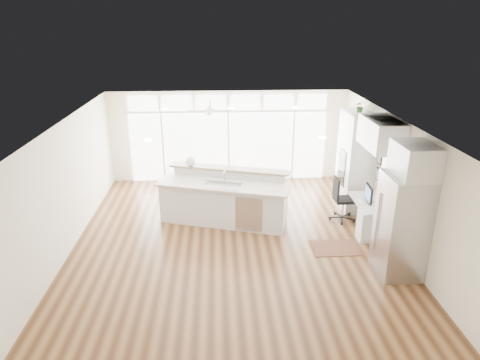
{
  "coord_description": "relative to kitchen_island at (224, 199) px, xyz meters",
  "views": [
    {
      "loc": [
        -0.32,
        -8.39,
        4.68
      ],
      "look_at": [
        0.16,
        0.6,
        1.24
      ],
      "focal_mm": 32.0,
      "sensor_mm": 36.0,
      "label": 1
    }
  ],
  "objects": [
    {
      "name": "framed_photos",
      "position": [
        3.67,
        -0.07,
        0.78
      ],
      "size": [
        0.06,
        0.22,
        0.8
      ],
      "primitive_type": "cube",
      "color": "black",
      "rests_on": "wall_right"
    },
    {
      "name": "wall_right",
      "position": [
        3.71,
        -0.99,
        0.73
      ],
      "size": [
        0.04,
        8.0,
        2.7
      ],
      "primitive_type": "cube",
      "color": "white",
      "rests_on": "floor"
    },
    {
      "name": "ceiling",
      "position": [
        0.21,
        -0.99,
        2.08
      ],
      "size": [
        7.0,
        8.0,
        0.02
      ],
      "primitive_type": "cube",
      "color": "white",
      "rests_on": "wall_back"
    },
    {
      "name": "glass_wall",
      "position": [
        0.21,
        2.95,
        0.43
      ],
      "size": [
        5.8,
        0.06,
        2.08
      ],
      "primitive_type": "cube",
      "color": "white",
      "rests_on": "wall_back"
    },
    {
      "name": "monitor",
      "position": [
        3.26,
        -0.69,
        0.35
      ],
      "size": [
        0.12,
        0.5,
        0.42
      ],
      "primitive_type": "cube",
      "rotation": [
        0.0,
        0.0,
        -0.08
      ],
      "color": "black",
      "rests_on": "desk_nook"
    },
    {
      "name": "upper_cabinets",
      "position": [
        3.38,
        -0.69,
        1.73
      ],
      "size": [
        0.64,
        1.3,
        0.64
      ],
      "primitive_type": "cube",
      "color": "silver",
      "rests_on": "wall_right"
    },
    {
      "name": "potted_plant",
      "position": [
        3.38,
        0.81,
        1.99
      ],
      "size": [
        0.29,
        0.32,
        0.22
      ],
      "primitive_type": "imported",
      "rotation": [
        0.0,
        0.0,
        -0.11
      ],
      "color": "#39632A",
      "rests_on": "oven_cabinet"
    },
    {
      "name": "recessed_lights",
      "position": [
        0.21,
        -0.79,
        2.06
      ],
      "size": [
        3.4,
        3.0,
        0.02
      ],
      "primitive_type": "cube",
      "color": "#F2E3CE",
      "rests_on": "ceiling"
    },
    {
      "name": "keyboard",
      "position": [
        3.09,
        -0.69,
        0.15
      ],
      "size": [
        0.14,
        0.3,
        0.01
      ],
      "primitive_type": "cube",
      "rotation": [
        0.0,
        0.0,
        0.09
      ],
      "color": "white",
      "rests_on": "desk_nook"
    },
    {
      "name": "ceiling_fan",
      "position": [
        -0.29,
        1.81,
        1.86
      ],
      "size": [
        1.16,
        1.16,
        0.32
      ],
      "primitive_type": "cube",
      "color": "silver",
      "rests_on": "ceiling"
    },
    {
      "name": "fridge_cabinet",
      "position": [
        3.38,
        -2.34,
        1.68
      ],
      "size": [
        0.64,
        0.9,
        0.6
      ],
      "primitive_type": "cube",
      "color": "silver",
      "rests_on": "wall_right"
    },
    {
      "name": "rug",
      "position": [
        2.36,
        -1.38,
        -0.61
      ],
      "size": [
        0.99,
        0.72,
        0.01
      ],
      "primitive_type": "cube",
      "rotation": [
        0.0,
        0.0,
        0.0
      ],
      "color": "#3D1E13",
      "rests_on": "floor"
    },
    {
      "name": "office_chair",
      "position": [
        2.91,
        -0.03,
        -0.07
      ],
      "size": [
        0.59,
        0.54,
        1.1
      ],
      "primitive_type": "cube",
      "rotation": [
        0.0,
        0.0,
        0.03
      ],
      "color": "black",
      "rests_on": "floor"
    },
    {
      "name": "wall_left",
      "position": [
        -3.29,
        -0.99,
        0.73
      ],
      "size": [
        0.04,
        8.0,
        2.7
      ],
      "primitive_type": "cube",
      "color": "white",
      "rests_on": "floor"
    },
    {
      "name": "floor",
      "position": [
        0.21,
        -0.99,
        -0.63
      ],
      "size": [
        7.0,
        8.0,
        0.02
      ],
      "primitive_type": "cube",
      "color": "#482B16",
      "rests_on": "ground"
    },
    {
      "name": "wall_back",
      "position": [
        0.21,
        3.01,
        0.73
      ],
      "size": [
        7.0,
        0.04,
        2.7
      ],
      "primitive_type": "cube",
      "color": "white",
      "rests_on": "floor"
    },
    {
      "name": "fishbowl",
      "position": [
        -0.79,
        0.66,
        0.74
      ],
      "size": [
        0.31,
        0.31,
        0.24
      ],
      "primitive_type": "sphere",
      "rotation": [
        0.0,
        0.0,
        -0.39
      ],
      "color": "silver",
      "rests_on": "kitchen_island"
    },
    {
      "name": "oven_cabinet",
      "position": [
        3.38,
        0.81,
        0.63
      ],
      "size": [
        0.64,
        1.2,
        2.5
      ],
      "primitive_type": "cube",
      "color": "silver",
      "rests_on": "floor"
    },
    {
      "name": "refrigerator",
      "position": [
        3.32,
        -2.34,
        0.38
      ],
      "size": [
        0.76,
        0.9,
        2.0
      ],
      "primitive_type": "cube",
      "color": "#ADADB2",
      "rests_on": "floor"
    },
    {
      "name": "kitchen_island",
      "position": [
        0.0,
        0.0,
        0.0
      ],
      "size": [
        3.33,
        2.03,
        1.24
      ],
      "primitive_type": "cube",
      "rotation": [
        0.0,
        0.0,
        -0.29
      ],
      "color": "silver",
      "rests_on": "floor"
    },
    {
      "name": "wall_front",
      "position": [
        0.21,
        -4.99,
        0.73
      ],
      "size": [
        7.0,
        0.04,
        2.7
      ],
      "primitive_type": "cube",
      "color": "white",
      "rests_on": "floor"
    },
    {
      "name": "transom_row",
      "position": [
        0.21,
        2.95,
        1.76
      ],
      "size": [
        5.9,
        0.06,
        0.4
      ],
      "primitive_type": "cube",
      "color": "white",
      "rests_on": "wall_back"
    },
    {
      "name": "desk_nook",
      "position": [
        3.34,
        -0.69,
        -0.24
      ],
      "size": [
        0.72,
        1.3,
        0.76
      ],
      "primitive_type": "cube",
      "color": "silver",
      "rests_on": "floor"
    },
    {
      "name": "desk_window",
      "position": [
        3.67,
        -0.69,
        0.93
      ],
      "size": [
        0.04,
        0.85,
        0.85
      ],
      "primitive_type": "cube",
      "color": "white",
      "rests_on": "wall_right"
    }
  ]
}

